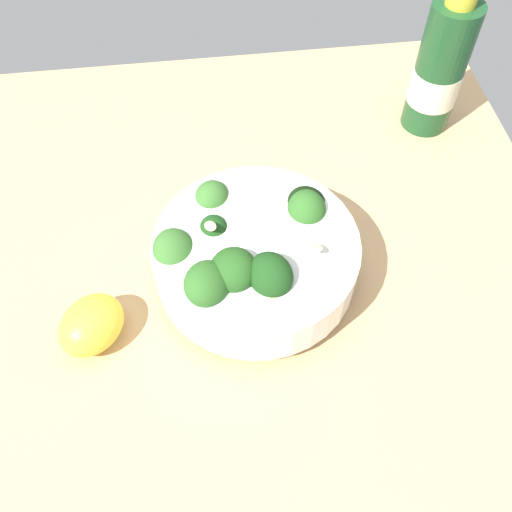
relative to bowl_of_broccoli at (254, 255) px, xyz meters
The scene contains 4 objects.
ground_plane 7.32cm from the bowl_of_broccoli, 77.04° to the left, with size 65.99×65.99×3.18cm, color tan.
bowl_of_broccoli is the anchor object (origin of this frame).
lemon_wedge 16.55cm from the bowl_of_broccoli, 164.14° to the right, with size 6.66×5.47×4.39cm, color yellow.
bottle_tall 32.07cm from the bowl_of_broccoli, 40.40° to the left, with size 5.80×5.80×18.22cm.
Camera 1 is at (-4.85, -35.59, 48.91)cm, focal length 39.70 mm.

